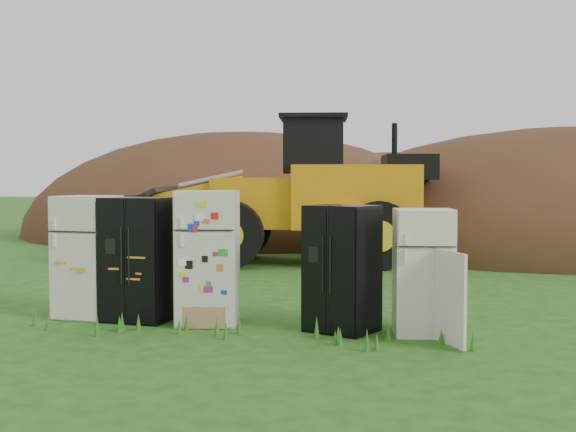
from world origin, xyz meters
name	(u,v)px	position (x,y,z in m)	size (l,w,h in m)	color
ground	(250,325)	(0.00, 0.00, 0.00)	(120.00, 120.00, 0.00)	#1F4E14
fridge_leftmost	(88,256)	(-2.46, 0.02, 0.88)	(0.78, 0.75, 1.76)	white
fridge_black_side	(139,259)	(-1.63, -0.03, 0.87)	(0.91, 0.72, 1.74)	black
fridge_sticker	(208,257)	(-0.60, -0.01, 0.92)	(0.82, 0.76, 1.84)	silver
fridge_black_right	(342,268)	(1.29, -0.04, 0.83)	(0.83, 0.69, 1.66)	black
fridge_open_door	(423,272)	(2.33, 0.02, 0.81)	(0.74, 0.68, 1.62)	white
wheel_loader	(276,190)	(-1.55, 7.15, 1.74)	(7.21, 2.92, 3.49)	orange
dirt_mound_right	(574,248)	(5.83, 12.69, 0.00)	(17.00, 12.46, 6.96)	#3F2814
dirt_mound_left	(239,236)	(-4.89, 14.47, 0.00)	(15.51, 11.63, 7.24)	#3F2814
dirt_mound_back	(414,234)	(0.93, 17.19, 0.00)	(19.04, 12.69, 5.97)	#3F2814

